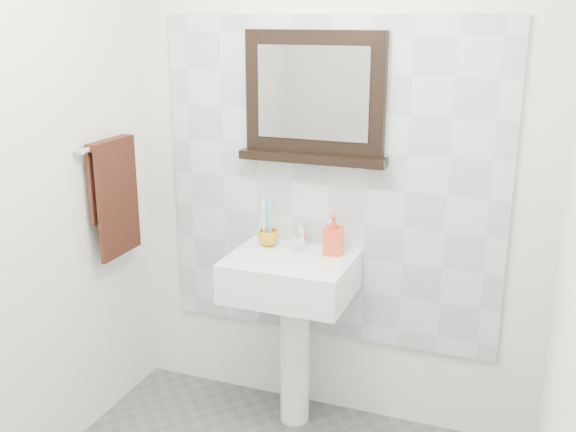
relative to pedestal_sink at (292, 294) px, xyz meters
The scene contains 10 objects.
back_wall 0.63m from the pedestal_sink, 65.34° to the left, with size 2.00×0.01×2.50m, color silver.
right_wall 1.52m from the pedestal_sink, 38.35° to the right, with size 0.01×2.20×2.50m, color silver.
splashback 0.53m from the pedestal_sink, 64.14° to the left, with size 1.60×0.02×1.50m, color silver.
pedestal_sink is the anchor object (origin of this frame).
toothbrush_cup 0.29m from the pedestal_sink, 147.11° to the left, with size 0.10×0.10×0.08m, color gold.
toothbrushes 0.36m from the pedestal_sink, 146.84° to the left, with size 0.05×0.04×0.21m.
soap_dispenser 0.33m from the pedestal_sink, 31.06° to the left, with size 0.08×0.08×0.18m, color red.
framed_mirror 0.88m from the pedestal_sink, 79.00° to the left, with size 0.68×0.11×0.58m.
towel_bar 1.08m from the pedestal_sink, behind, with size 0.07×0.40×0.03m.
hand_towel 0.96m from the pedestal_sink, behind, with size 0.06×0.30×0.55m.
Camera 1 is at (0.89, -1.78, 1.90)m, focal length 42.00 mm.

